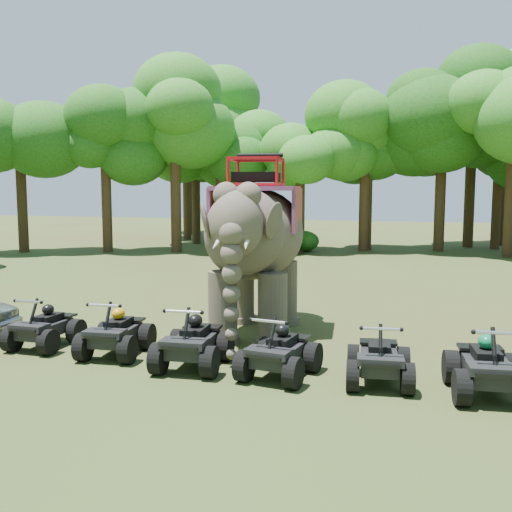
% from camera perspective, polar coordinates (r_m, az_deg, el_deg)
% --- Properties ---
extents(ground, '(110.00, 110.00, 0.00)m').
position_cam_1_polar(ground, '(12.53, -1.72, -9.26)').
color(ground, '#47381E').
rests_on(ground, ground).
extents(elephant, '(2.95, 5.38, 4.30)m').
position_cam_1_polar(elephant, '(13.54, -0.02, 1.18)').
color(elephant, '#4B4137').
rests_on(elephant, ground).
extents(atv_0, '(1.16, 1.57, 1.15)m').
position_cam_1_polar(atv_0, '(13.35, -20.39, -6.16)').
color(atv_0, black).
rests_on(atv_0, ground).
extents(atv_1, '(1.37, 1.75, 1.20)m').
position_cam_1_polar(atv_1, '(12.28, -13.83, -6.90)').
color(atv_1, black).
rests_on(atv_1, ground).
extents(atv_2, '(1.40, 1.81, 1.25)m').
position_cam_1_polar(atv_2, '(11.18, -6.31, -7.92)').
color(atv_2, black).
rests_on(atv_2, ground).
extents(atv_3, '(1.35, 1.73, 1.19)m').
position_cam_1_polar(atv_3, '(10.59, 2.38, -8.88)').
color(atv_3, black).
rests_on(atv_3, ground).
extents(atv_4, '(1.33, 1.69, 1.15)m').
position_cam_1_polar(atv_4, '(10.46, 12.24, -9.35)').
color(atv_4, black).
rests_on(atv_4, ground).
extents(atv_5, '(1.45, 1.84, 1.25)m').
position_cam_1_polar(atv_5, '(10.38, 22.16, -9.53)').
color(atv_5, black).
rests_on(atv_5, ground).
extents(tree_0, '(5.54, 5.54, 7.92)m').
position_cam_1_polar(tree_0, '(33.66, 11.12, 7.32)').
color(tree_0, '#195114').
rests_on(tree_0, ground).
extents(tree_1, '(6.76, 6.76, 9.66)m').
position_cam_1_polar(tree_1, '(34.09, 18.04, 8.58)').
color(tree_1, '#195114').
rests_on(tree_1, ground).
extents(tree_2, '(6.48, 6.48, 9.26)m').
position_cam_1_polar(tree_2, '(32.14, 24.24, 8.12)').
color(tree_2, '#195114').
rests_on(tree_2, ground).
extents(tree_28, '(5.84, 5.84, 8.35)m').
position_cam_1_polar(tree_28, '(34.51, -22.45, 7.29)').
color(tree_28, '#195114').
rests_on(tree_28, ground).
extents(tree_29, '(5.68, 5.68, 8.11)m').
position_cam_1_polar(tree_29, '(32.86, -14.77, 7.42)').
color(tree_29, '#195114').
rests_on(tree_29, ground).
extents(tree_30, '(6.64, 6.64, 9.49)m').
position_cam_1_polar(tree_30, '(32.28, -8.08, 8.81)').
color(tree_30, '#195114').
rests_on(tree_30, ground).
extents(tree_31, '(5.15, 5.15, 7.36)m').
position_cam_1_polar(tree_31, '(36.41, -1.99, 6.93)').
color(tree_31, '#195114').
rests_on(tree_31, ground).
extents(tree_32, '(4.59, 4.59, 6.56)m').
position_cam_1_polar(tree_32, '(31.98, 4.46, 6.26)').
color(tree_32, '#195114').
rests_on(tree_32, ground).
extents(tree_34, '(7.40, 7.40, 10.57)m').
position_cam_1_polar(tree_34, '(42.50, -3.27, 9.02)').
color(tree_34, '#195114').
rests_on(tree_34, ground).
extents(tree_36, '(5.05, 5.05, 7.21)m').
position_cam_1_polar(tree_36, '(36.40, 22.98, 6.30)').
color(tree_36, '#195114').
rests_on(tree_36, ground).
extents(tree_37, '(7.19, 7.19, 10.27)m').
position_cam_1_polar(tree_37, '(37.09, 20.70, 8.76)').
color(tree_37, '#195114').
rests_on(tree_37, ground).
extents(tree_38, '(7.63, 7.63, 10.90)m').
position_cam_1_polar(tree_38, '(39.11, 23.50, 8.97)').
color(tree_38, '#195114').
rests_on(tree_38, ground).
extents(tree_39, '(4.95, 4.95, 7.06)m').
position_cam_1_polar(tree_39, '(34.02, -3.62, 6.70)').
color(tree_39, '#195114').
rests_on(tree_39, ground).
extents(tree_40, '(5.94, 5.94, 8.49)m').
position_cam_1_polar(tree_40, '(40.62, -6.95, 7.64)').
color(tree_40, '#195114').
rests_on(tree_40, ground).
extents(tree_41, '(5.94, 5.94, 8.48)m').
position_cam_1_polar(tree_41, '(33.02, 10.80, 7.84)').
color(tree_41, '#195114').
rests_on(tree_41, ground).
extents(tree_42, '(6.37, 6.37, 9.11)m').
position_cam_1_polar(tree_42, '(45.17, -6.75, 7.91)').
color(tree_42, '#195114').
rests_on(tree_42, ground).
extents(tree_43, '(5.59, 5.59, 7.99)m').
position_cam_1_polar(tree_43, '(37.26, -6.03, 7.37)').
color(tree_43, '#195114').
rests_on(tree_43, ground).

